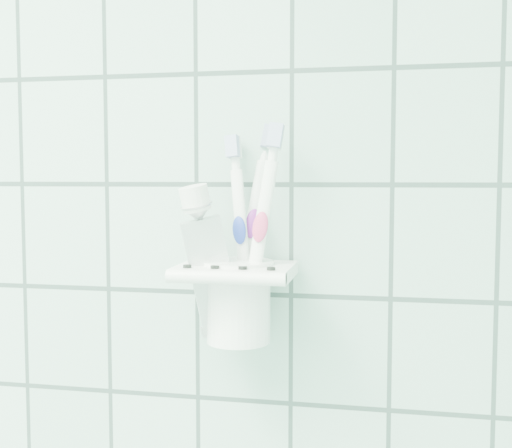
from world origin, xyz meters
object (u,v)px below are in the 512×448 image
(cup, at_px, (239,297))
(toothbrush_orange, at_px, (243,228))
(holder_bracket, at_px, (236,272))
(toothbrush_pink, at_px, (249,232))
(toothpaste_tube, at_px, (223,247))
(toothbrush_blue, at_px, (232,224))

(cup, bearing_deg, toothbrush_orange, -62.02)
(holder_bracket, bearing_deg, toothbrush_pink, 24.83)
(cup, distance_m, toothbrush_pink, 0.07)
(toothbrush_orange, bearing_deg, toothpaste_tube, 148.63)
(holder_bracket, relative_size, cup, 1.38)
(toothbrush_blue, bearing_deg, toothbrush_pink, -24.71)
(toothbrush_orange, bearing_deg, toothbrush_pink, 80.93)
(holder_bracket, relative_size, toothbrush_orange, 0.53)
(toothpaste_tube, bearing_deg, toothbrush_pink, -14.70)
(holder_bracket, relative_size, toothpaste_tube, 0.71)
(toothbrush_pink, bearing_deg, toothbrush_orange, -90.46)
(cup, relative_size, toothbrush_blue, 0.38)
(cup, distance_m, toothbrush_blue, 0.07)
(holder_bracket, xyz_separation_m, toothbrush_orange, (0.01, -0.01, 0.04))
(toothbrush_blue, bearing_deg, holder_bracket, -70.96)
(toothbrush_orange, bearing_deg, cup, 116.85)
(holder_bracket, height_order, toothbrush_pink, toothbrush_pink)
(holder_bracket, xyz_separation_m, toothpaste_tube, (-0.01, 0.00, 0.02))
(cup, relative_size, toothbrush_pink, 0.40)
(holder_bracket, bearing_deg, toothbrush_blue, 123.87)
(cup, bearing_deg, holder_bracket, -113.43)
(cup, height_order, toothpaste_tube, toothpaste_tube)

